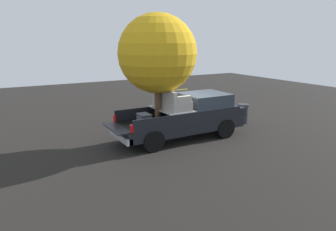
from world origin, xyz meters
TOP-DOWN VIEW (x-y plane):
  - ground_plane at (0.00, 0.00)m, footprint 40.00×40.00m
  - pickup_truck at (0.38, -0.00)m, footprint 6.05×2.06m
  - tree_background at (-1.03, 0.10)m, footprint 3.14×3.14m
  - trash_can at (4.18, 0.63)m, footprint 0.60×0.60m

SIDE VIEW (x-z plane):
  - ground_plane at x=0.00m, z-range 0.00..0.00m
  - trash_can at x=4.18m, z-range 0.01..0.99m
  - pickup_truck at x=0.38m, z-range -0.14..2.09m
  - tree_background at x=-1.03m, z-range 1.03..6.25m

